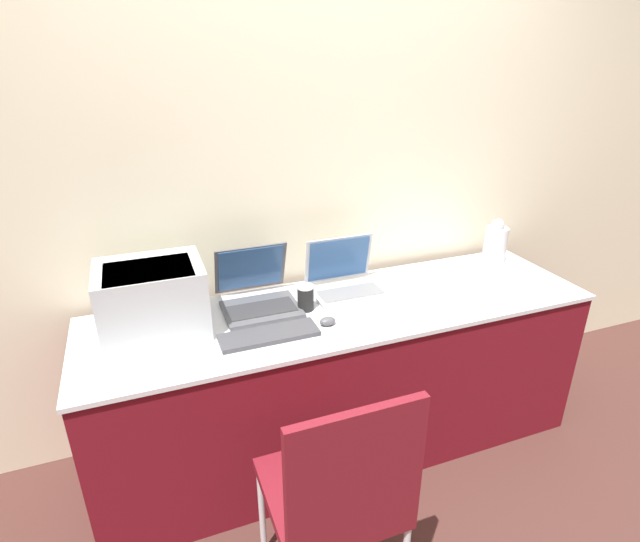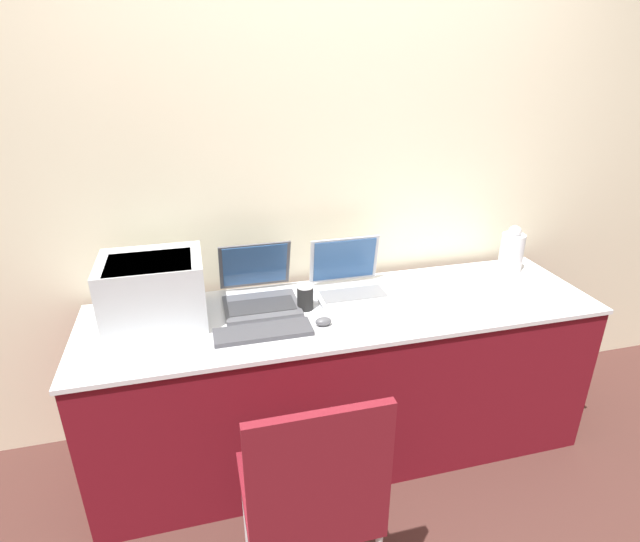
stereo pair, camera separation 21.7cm
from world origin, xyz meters
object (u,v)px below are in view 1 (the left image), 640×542
(laptop_left, at_px, (257,294))
(chair, at_px, (339,490))
(laptop_right, at_px, (345,280))
(external_keyboard, at_px, (269,335))
(coffee_cup, at_px, (306,298))
(printer, at_px, (152,297))
(mouse, at_px, (328,321))
(metal_pitcher, at_px, (495,244))

(laptop_left, height_order, chair, laptop_left)
(laptop_right, bearing_deg, external_keyboard, -148.18)
(laptop_left, height_order, laptop_right, laptop_left)
(coffee_cup, xyz_separation_m, chair, (-0.17, -0.79, -0.28))
(printer, distance_m, coffee_cup, 0.64)
(laptop_left, relative_size, laptop_right, 1.03)
(laptop_left, bearing_deg, coffee_cup, -31.71)
(laptop_right, bearing_deg, mouse, -126.06)
(printer, distance_m, chair, 1.03)
(coffee_cup, height_order, mouse, coffee_cup)
(coffee_cup, xyz_separation_m, mouse, (0.04, -0.16, -0.04))
(coffee_cup, relative_size, chair, 0.12)
(chair, bearing_deg, metal_pitcher, 35.77)
(laptop_left, bearing_deg, metal_pitcher, 1.14)
(external_keyboard, height_order, metal_pitcher, metal_pitcher)
(laptop_left, relative_size, mouse, 5.00)
(laptop_left, relative_size, external_keyboard, 0.88)
(laptop_left, distance_m, external_keyboard, 0.29)
(laptop_left, xyz_separation_m, metal_pitcher, (1.32, 0.03, 0.05))
(laptop_left, height_order, coffee_cup, laptop_left)
(laptop_left, xyz_separation_m, laptop_right, (0.43, -0.00, -0.00))
(laptop_left, relative_size, coffee_cup, 3.03)
(printer, height_order, external_keyboard, printer)
(chair, bearing_deg, laptop_left, 91.38)
(chair, bearing_deg, coffee_cup, 78.09)
(laptop_right, distance_m, chair, 1.03)
(laptop_right, relative_size, coffee_cup, 2.94)
(external_keyboard, height_order, mouse, mouse)
(mouse, bearing_deg, laptop_left, 129.12)
(printer, bearing_deg, coffee_cup, -4.15)
(laptop_right, xyz_separation_m, metal_pitcher, (0.89, 0.03, 0.06))
(external_keyboard, height_order, chair, chair)
(coffee_cup, bearing_deg, mouse, -76.35)
(mouse, bearing_deg, printer, 162.67)
(printer, bearing_deg, laptop_right, 4.32)
(mouse, bearing_deg, chair, -108.26)
(printer, bearing_deg, laptop_left, 8.98)
(printer, relative_size, laptop_right, 1.21)
(printer, height_order, coffee_cup, printer)
(mouse, relative_size, metal_pitcher, 0.28)
(external_keyboard, distance_m, chair, 0.67)
(mouse, bearing_deg, laptop_right, 53.94)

